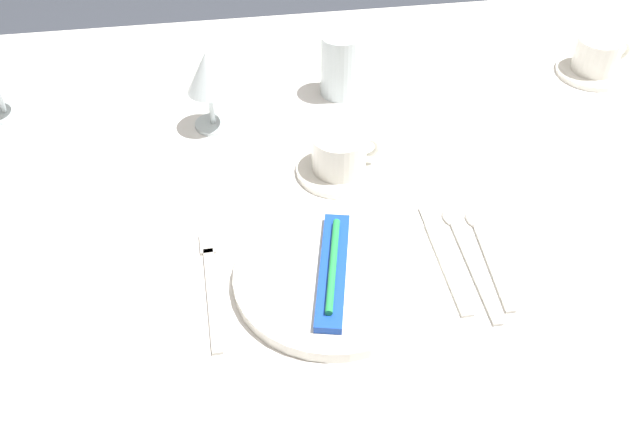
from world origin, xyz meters
TOP-DOWN VIEW (x-y plane):
  - ground_plane at (0.00, 0.00)m, footprint 6.00×6.00m
  - dining_table at (0.00, 0.00)m, footprint 1.80×1.11m
  - dinner_plate at (-0.03, -0.22)m, footprint 0.27×0.27m
  - toothbrush_package at (-0.03, -0.22)m, footprint 0.08×0.21m
  - fork_outer at (-0.20, -0.20)m, footprint 0.02×0.22m
  - dinner_knife at (0.13, -0.21)m, footprint 0.02×0.22m
  - spoon_soup at (0.16, -0.19)m, footprint 0.03×0.23m
  - spoon_dessert at (0.20, -0.18)m, footprint 0.03×0.20m
  - saucer_left at (0.54, 0.23)m, footprint 0.14×0.14m
  - coffee_cup_left at (0.54, 0.23)m, footprint 0.11×0.08m
  - saucer_right at (0.01, 0.01)m, footprint 0.14×0.14m
  - coffee_cup_right at (0.01, 0.01)m, footprint 0.11×0.09m
  - wine_glass_centre at (-0.18, 0.17)m, footprint 0.08×0.08m
  - drink_tumbler at (0.05, 0.24)m, footprint 0.07×0.07m

SIDE VIEW (x-z plane):
  - ground_plane at x=0.00m, z-range 0.00..0.00m
  - dining_table at x=0.00m, z-range 0.29..1.03m
  - spoon_soup at x=0.16m, z-range 0.74..0.75m
  - spoon_dessert at x=0.20m, z-range 0.74..0.75m
  - fork_outer at x=-0.20m, z-range 0.74..0.74m
  - dinner_knife at x=0.13m, z-range 0.74..0.74m
  - saucer_left at x=0.54m, z-range 0.74..0.75m
  - saucer_right at x=0.01m, z-range 0.74..0.75m
  - dinner_plate at x=-0.03m, z-range 0.74..0.76m
  - toothbrush_package at x=-0.03m, z-range 0.75..0.78m
  - coffee_cup_right at x=0.01m, z-range 0.75..0.81m
  - coffee_cup_left at x=0.54m, z-range 0.75..0.81m
  - drink_tumbler at x=0.05m, z-range 0.73..0.85m
  - wine_glass_centre at x=-0.18m, z-range 0.77..0.91m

